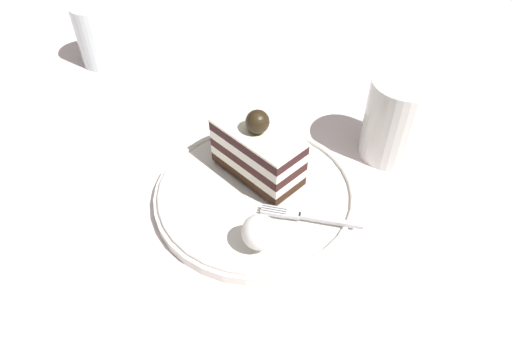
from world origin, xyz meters
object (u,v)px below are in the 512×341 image
(fork, at_px, (308,217))
(drink_glass_far, at_px, (99,38))
(dessert_plate, at_px, (256,194))
(drink_glass_near, at_px, (396,121))
(cake_slice, at_px, (257,153))
(whipped_cream_dollop, at_px, (259,232))

(fork, xyz_separation_m, drink_glass_far, (-0.34, 0.33, 0.02))
(dessert_plate, height_order, drink_glass_near, drink_glass_near)
(dessert_plate, relative_size, cake_slice, 2.03)
(fork, height_order, drink_glass_far, drink_glass_far)
(dessert_plate, distance_m, drink_glass_near, 0.20)
(whipped_cream_dollop, bearing_deg, drink_glass_far, 128.56)
(drink_glass_near, bearing_deg, fork, -127.23)
(drink_glass_near, bearing_deg, cake_slice, -155.84)
(drink_glass_near, relative_size, drink_glass_far, 1.12)
(fork, bearing_deg, drink_glass_near, 52.77)
(whipped_cream_dollop, relative_size, drink_glass_far, 0.40)
(drink_glass_near, bearing_deg, drink_glass_far, 157.59)
(dessert_plate, bearing_deg, drink_glass_far, 134.47)
(cake_slice, xyz_separation_m, whipped_cream_dollop, (0.01, -0.10, -0.01))
(dessert_plate, distance_m, fork, 0.07)
(whipped_cream_dollop, bearing_deg, drink_glass_near, 48.62)
(fork, height_order, drink_glass_near, drink_glass_near)
(dessert_plate, height_order, fork, fork)
(cake_slice, bearing_deg, dessert_plate, -88.44)
(whipped_cream_dollop, height_order, drink_glass_near, drink_glass_near)
(drink_glass_near, height_order, drink_glass_far, drink_glass_near)
(cake_slice, height_order, fork, cake_slice)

